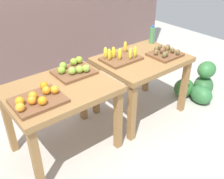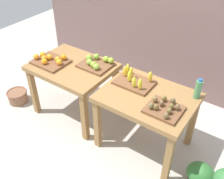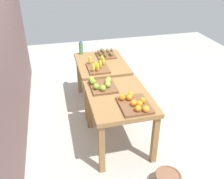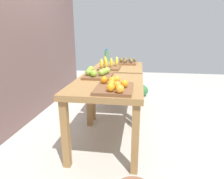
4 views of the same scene
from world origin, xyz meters
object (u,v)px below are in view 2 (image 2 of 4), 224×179
at_px(orange_bin, 50,60).
at_px(water_bottle, 198,89).
at_px(display_table_left, 73,73).
at_px(display_table_right, 147,104).
at_px(kiwi_bin, 164,108).
at_px(banana_crate, 134,80).
at_px(apple_bin, 96,63).
at_px(wicker_basket, 18,96).

height_order(orange_bin, water_bottle, water_bottle).
xyz_separation_m(display_table_left, orange_bin, (-0.27, -0.12, 0.15)).
bearing_deg(water_bottle, display_table_right, -148.82).
bearing_deg(kiwi_bin, display_table_right, 152.72).
bearing_deg(kiwi_bin, orange_bin, 179.46).
height_order(banana_crate, water_bottle, water_bottle).
relative_size(display_table_right, orange_bin, 2.29).
xyz_separation_m(display_table_right, water_bottle, (0.45, 0.27, 0.23)).
height_order(display_table_left, orange_bin, orange_bin).
bearing_deg(apple_bin, water_bottle, 4.54).
xyz_separation_m(display_table_left, wicker_basket, (-0.88, -0.35, -0.57)).
relative_size(banana_crate, water_bottle, 1.83).
height_order(apple_bin, wicker_basket, apple_bin).
distance_m(display_table_right, banana_crate, 0.31).
relative_size(display_table_left, display_table_right, 1.00).
height_order(apple_bin, banana_crate, banana_crate).
bearing_deg(display_table_right, display_table_left, 180.00).
bearing_deg(display_table_left, water_bottle, 9.82).
bearing_deg(apple_bin, display_table_left, -148.08).
bearing_deg(banana_crate, display_table_left, -172.87).
distance_m(display_table_right, kiwi_bin, 0.32).
distance_m(banana_crate, wicker_basket, 1.95).
bearing_deg(display_table_right, apple_bin, 168.79).
distance_m(display_table_right, wicker_basket, 2.11).
bearing_deg(water_bottle, kiwi_bin, -115.79).
bearing_deg(display_table_left, apple_bin, 31.92).
bearing_deg(wicker_basket, display_table_right, 9.94).
bearing_deg(display_table_left, orange_bin, -157.06).
height_order(banana_crate, wicker_basket, banana_crate).
xyz_separation_m(display_table_left, apple_bin, (0.27, 0.17, 0.16)).
bearing_deg(banana_crate, display_table_right, -23.96).
xyz_separation_m(display_table_left, display_table_right, (1.12, 0.00, 0.00)).
bearing_deg(wicker_basket, apple_bin, 24.30).
xyz_separation_m(display_table_left, banana_crate, (0.87, 0.11, 0.16)).
bearing_deg(wicker_basket, orange_bin, 21.19).
distance_m(display_table_left, display_table_right, 1.12).
distance_m(orange_bin, apple_bin, 0.61).
relative_size(display_table_left, orange_bin, 2.29).
bearing_deg(display_table_right, wicker_basket, -170.06).
xyz_separation_m(orange_bin, wicker_basket, (-0.60, -0.23, -0.72)).
xyz_separation_m(display_table_left, kiwi_bin, (1.37, -0.13, 0.15)).
distance_m(display_table_left, wicker_basket, 1.10).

